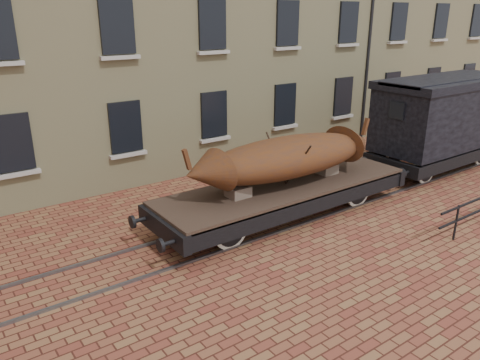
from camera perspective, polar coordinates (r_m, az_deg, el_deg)
ground at (r=13.97m, az=4.59°, el=-4.77°), size 90.00×90.00×0.00m
rail_track at (r=13.96m, az=4.59°, el=-4.66°), size 30.00×1.52×0.06m
flatcar_wagon at (r=13.80m, az=5.47°, el=-1.32°), size 8.97×2.43×1.35m
iron_boat at (r=13.49m, az=5.74°, el=2.81°), size 6.64×2.00×1.58m
goods_van at (r=19.42m, az=23.70°, el=7.51°), size 6.86×2.50×3.55m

